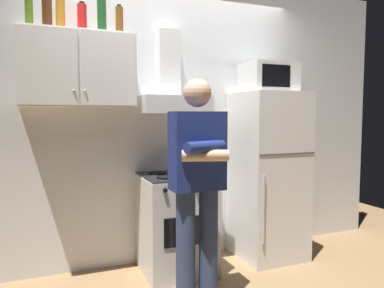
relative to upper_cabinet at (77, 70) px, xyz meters
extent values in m
plane|color=olive|center=(0.85, -0.37, -1.75)|extent=(7.00, 7.00, 0.00)
cube|color=white|center=(0.85, 0.23, -0.40)|extent=(4.80, 0.10, 2.70)
cube|color=white|center=(0.00, 0.01, 0.00)|extent=(0.90, 0.34, 0.60)
cube|color=white|center=(-0.22, -0.17, 0.00)|extent=(0.43, 0.01, 0.58)
cube|color=white|center=(0.22, -0.17, 0.00)|extent=(0.43, 0.01, 0.58)
sphere|color=#B2B2B7|center=(-0.04, -0.18, -0.18)|extent=(0.02, 0.02, 0.02)
sphere|color=#B2B2B7|center=(0.04, -0.18, -0.18)|extent=(0.02, 0.02, 0.02)
cube|color=silver|center=(0.80, -0.12, -1.32)|extent=(0.60, 0.60, 0.85)
cube|color=black|center=(0.80, -0.12, -0.89)|extent=(0.59, 0.59, 0.01)
cube|color=black|center=(0.80, -0.43, -1.30)|extent=(0.42, 0.01, 0.24)
cylinder|color=black|center=(0.67, -0.24, -0.88)|extent=(0.16, 0.16, 0.01)
cylinder|color=black|center=(0.93, -0.24, -0.88)|extent=(0.16, 0.16, 0.01)
cylinder|color=black|center=(0.67, 0.00, -0.88)|extent=(0.16, 0.16, 0.01)
cylinder|color=black|center=(0.93, 0.00, -0.88)|extent=(0.16, 0.16, 0.01)
cylinder|color=black|center=(0.60, -0.44, -0.95)|extent=(0.04, 0.02, 0.04)
cylinder|color=black|center=(0.73, -0.44, -0.95)|extent=(0.04, 0.02, 0.04)
cylinder|color=black|center=(0.87, -0.44, -0.95)|extent=(0.04, 0.02, 0.04)
cylinder|color=black|center=(1.00, -0.44, -0.95)|extent=(0.04, 0.02, 0.04)
cube|color=white|center=(0.80, -0.04, -0.27)|extent=(0.60, 0.44, 0.15)
cube|color=white|center=(0.80, 0.10, 0.10)|extent=(0.20, 0.16, 0.60)
cube|color=white|center=(1.75, -0.12, -0.95)|extent=(0.60, 0.60, 1.60)
cube|color=#4C4C4C|center=(1.75, -0.43, -0.71)|extent=(0.59, 0.01, 0.01)
cylinder|color=silver|center=(1.50, -0.44, -1.19)|extent=(0.02, 0.02, 0.60)
cube|color=silver|center=(1.75, -0.10, -0.01)|extent=(0.48, 0.36, 0.28)
cube|color=black|center=(1.71, -0.29, -0.01)|extent=(0.30, 0.01, 0.20)
cylinder|color=navy|center=(0.66, -0.72, -1.32)|extent=(0.14, 0.14, 0.85)
cylinder|color=navy|center=(0.84, -0.72, -1.32)|extent=(0.14, 0.14, 0.85)
cube|color=navy|center=(0.75, -0.72, -0.62)|extent=(0.38, 0.20, 0.56)
cylinder|color=navy|center=(0.75, -0.86, -0.58)|extent=(0.33, 0.17, 0.08)
cylinder|color=#DBAD89|center=(0.75, -0.86, -0.64)|extent=(0.33, 0.17, 0.08)
sphere|color=#DBAD89|center=(0.75, -0.72, -0.21)|extent=(0.20, 0.20, 0.20)
cylinder|color=#19471E|center=(0.20, -0.02, 0.47)|extent=(0.07, 0.07, 0.33)
cylinder|color=brown|center=(0.36, 0.04, 0.42)|extent=(0.06, 0.06, 0.24)
cylinder|color=black|center=(0.36, 0.04, 0.55)|extent=(0.04, 0.04, 0.02)
cylinder|color=#4C6B19|center=(-0.34, 0.02, 0.42)|extent=(0.06, 0.06, 0.25)
cylinder|color=#B7721E|center=(-0.11, 0.04, 0.45)|extent=(0.07, 0.07, 0.31)
cylinder|color=#47230F|center=(-0.21, 0.02, 0.42)|extent=(0.08, 0.08, 0.24)
cylinder|color=red|center=(0.05, 0.03, 0.41)|extent=(0.08, 0.08, 0.23)
cylinder|color=black|center=(0.05, 0.03, 0.54)|extent=(0.04, 0.04, 0.02)
camera|label=1|loc=(-0.26, -3.14, -0.36)|focal=34.47mm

